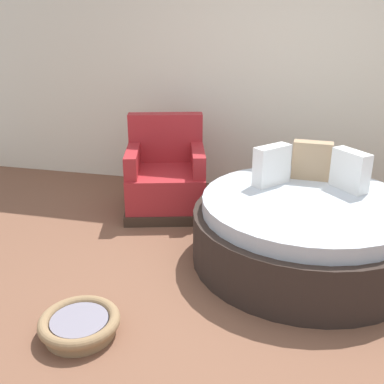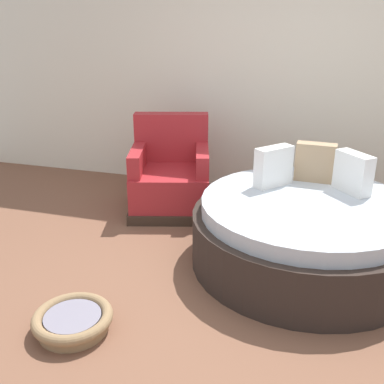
% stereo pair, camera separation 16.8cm
% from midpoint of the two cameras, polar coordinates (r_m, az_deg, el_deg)
% --- Properties ---
extents(ground_plane, '(8.00, 8.00, 0.02)m').
position_cam_midpoint_polar(ground_plane, '(3.30, 8.24, -13.63)').
color(ground_plane, brown).
extents(back_wall, '(8.00, 0.12, 2.62)m').
position_cam_midpoint_polar(back_wall, '(5.03, 13.12, 14.51)').
color(back_wall, silver).
rests_on(back_wall, ground_plane).
extents(round_daybed, '(1.78, 1.78, 0.88)m').
position_cam_midpoint_polar(round_daybed, '(3.71, 15.31, -4.88)').
color(round_daybed, '#2D231E').
rests_on(round_daybed, ground_plane).
extents(red_armchair, '(0.98, 0.98, 0.94)m').
position_cam_midpoint_polar(red_armchair, '(4.58, -1.67, 1.79)').
color(red_armchair, '#38281E').
rests_on(red_armchair, ground_plane).
extents(pet_basket, '(0.51, 0.51, 0.13)m').
position_cam_midpoint_polar(pet_basket, '(3.04, -13.28, -15.59)').
color(pet_basket, '#8E704C').
rests_on(pet_basket, ground_plane).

